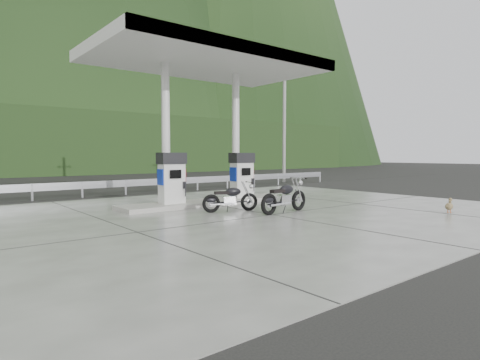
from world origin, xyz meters
TOP-DOWN VIEW (x-y plane):
  - ground at (0.00, 0.00)m, footprint 160.00×160.00m
  - forecourt_apron at (0.00, 0.00)m, footprint 18.00×14.00m
  - pump_island at (0.00, 2.50)m, footprint 7.00×1.40m
  - gas_pump_left at (-1.60, 2.50)m, footprint 0.95×0.55m
  - gas_pump_right at (1.60, 2.50)m, footprint 0.95×0.55m
  - canopy_column_left at (-1.60, 2.90)m, footprint 0.30×0.30m
  - canopy_column_right at (1.60, 2.90)m, footprint 0.30×0.30m
  - canopy_roof at (0.00, 2.50)m, footprint 8.50×5.00m
  - guardrail at (0.00, 8.00)m, footprint 26.00×0.16m
  - road at (0.00, 11.50)m, footprint 60.00×7.00m
  - utility_pole_b at (2.00, 9.50)m, footprint 0.22×0.22m
  - utility_pole_c at (11.00, 9.50)m, footprint 0.22×0.22m
  - tree_band at (0.00, 30.00)m, footprint 80.00×6.00m
  - motorcycle_left at (0.64, -0.88)m, footprint 2.11×0.85m
  - motorcycle_right at (-0.58, 0.40)m, footprint 1.88×1.11m
  - duck at (4.78, -4.25)m, footprint 0.58×0.29m

SIDE VIEW (x-z plane):
  - ground at x=0.00m, z-range 0.00..0.00m
  - road at x=0.00m, z-range 0.00..0.01m
  - forecourt_apron at x=0.00m, z-range 0.00..0.02m
  - pump_island at x=0.00m, z-range 0.02..0.17m
  - duck at x=4.78m, z-range 0.02..0.42m
  - motorcycle_right at x=-0.58m, z-range 0.02..0.87m
  - motorcycle_left at x=0.64m, z-range 0.02..0.99m
  - guardrail at x=0.00m, z-range 0.00..1.42m
  - gas_pump_left at x=-1.60m, z-range 0.17..1.97m
  - gas_pump_right at x=1.60m, z-range 0.17..1.97m
  - canopy_column_left at x=-1.60m, z-range 0.17..5.17m
  - canopy_column_right at x=1.60m, z-range 0.17..5.17m
  - tree_band at x=0.00m, z-range 0.00..6.00m
  - utility_pole_b at x=2.00m, z-range 0.00..8.00m
  - utility_pole_c at x=11.00m, z-range 0.00..8.00m
  - canopy_roof at x=0.00m, z-range 5.17..5.57m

